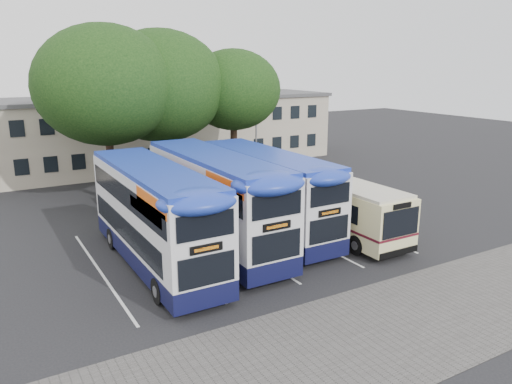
{
  "coord_description": "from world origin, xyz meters",
  "views": [
    {
      "loc": [
        -15.11,
        -16.26,
        9.06
      ],
      "look_at": [
        -2.74,
        5.0,
        2.66
      ],
      "focal_mm": 35.0,
      "sensor_mm": 36.0,
      "label": 1
    }
  ],
  "objects": [
    {
      "name": "tree_left",
      "position": [
        -7.12,
        16.61,
        7.66
      ],
      "size": [
        9.03,
        9.03,
        11.51
      ],
      "color": "black",
      "rests_on": "ground"
    },
    {
      "name": "lamp_post",
      "position": [
        6.0,
        19.97,
        5.08
      ],
      "size": [
        0.25,
        1.05,
        9.06
      ],
      "color": "gray",
      "rests_on": "ground"
    },
    {
      "name": "bay_lines",
      "position": [
        -3.75,
        5.0,
        0.01
      ],
      "size": [
        14.12,
        11.0,
        0.01
      ],
      "color": "silver",
      "rests_on": "ground"
    },
    {
      "name": "paving_strip",
      "position": [
        -2.0,
        -5.0,
        0.01
      ],
      "size": [
        40.0,
        6.0,
        0.01
      ],
      "primitive_type": "cube",
      "color": "#595654",
      "rests_on": "ground"
    },
    {
      "name": "bus_dd_mid",
      "position": [
        -4.9,
        5.36,
        2.61
      ],
      "size": [
        2.76,
        11.38,
        4.74
      ],
      "color": "#0E1035",
      "rests_on": "ground"
    },
    {
      "name": "bus_single",
      "position": [
        1.66,
        4.39,
        1.7
      ],
      "size": [
        2.56,
        10.07,
        3.0
      ],
      "color": "beige",
      "rests_on": "ground"
    },
    {
      "name": "tree_mid",
      "position": [
        -3.07,
        17.7,
        7.48
      ],
      "size": [
        9.14,
        9.14,
        11.37
      ],
      "color": "black",
      "rests_on": "ground"
    },
    {
      "name": "ground",
      "position": [
        0.0,
        0.0,
        0.0
      ],
      "size": [
        120.0,
        120.0,
        0.0
      ],
      "primitive_type": "plane",
      "color": "black",
      "rests_on": "ground"
    },
    {
      "name": "depot_building",
      "position": [
        0.0,
        26.99,
        3.15
      ],
      "size": [
        32.4,
        8.4,
        6.2
      ],
      "color": "#A79A87",
      "rests_on": "ground"
    },
    {
      "name": "bus_dd_left",
      "position": [
        -8.29,
        4.55,
        2.55
      ],
      "size": [
        2.69,
        11.1,
        4.63
      ],
      "color": "#0E1035",
      "rests_on": "ground"
    },
    {
      "name": "bus_dd_right",
      "position": [
        -1.57,
        5.87,
        2.46
      ],
      "size": [
        2.6,
        10.73,
        4.47
      ],
      "color": "#0E1035",
      "rests_on": "ground"
    },
    {
      "name": "tree_right",
      "position": [
        2.24,
        16.89,
        7.1
      ],
      "size": [
        6.96,
        6.96,
        10.08
      ],
      "color": "black",
      "rests_on": "ground"
    }
  ]
}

